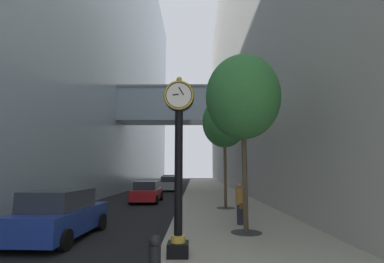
{
  "coord_description": "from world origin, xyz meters",
  "views": [
    {
      "loc": [
        1.0,
        -2.19,
        2.35
      ],
      "look_at": [
        0.85,
        14.8,
        4.73
      ],
      "focal_mm": 25.97,
      "sensor_mm": 36.0,
      "label": 1
    }
  ],
  "objects_px": {
    "street_clock": "(179,154)",
    "car_red_mid": "(147,192)",
    "car_silver_near": "(169,184)",
    "street_tree_mid_near": "(224,123)",
    "car_blue_far": "(60,215)",
    "bollard_third": "(178,212)",
    "car_grey_trailing": "(169,181)",
    "street_tree_near": "(243,97)",
    "pedestrian_walking": "(240,202)"
  },
  "relations": [
    {
      "from": "pedestrian_walking",
      "to": "street_clock",
      "type": "bearing_deg",
      "value": -118.3
    },
    {
      "from": "street_clock",
      "to": "pedestrian_walking",
      "type": "relative_size",
      "value": 2.83
    },
    {
      "from": "street_clock",
      "to": "car_grey_trailing",
      "type": "xyz_separation_m",
      "value": [
        -3.28,
        34.22,
        -1.98
      ]
    },
    {
      "from": "car_red_mid",
      "to": "car_blue_far",
      "type": "xyz_separation_m",
      "value": [
        -1.12,
        -11.21,
        0.05
      ]
    },
    {
      "from": "bollard_third",
      "to": "car_grey_trailing",
      "type": "bearing_deg",
      "value": 95.68
    },
    {
      "from": "car_silver_near",
      "to": "car_grey_trailing",
      "type": "height_order",
      "value": "car_grey_trailing"
    },
    {
      "from": "street_clock",
      "to": "car_blue_far",
      "type": "xyz_separation_m",
      "value": [
        -4.23,
        2.35,
        -1.99
      ]
    },
    {
      "from": "street_tree_mid_near",
      "to": "car_blue_far",
      "type": "distance_m",
      "value": 10.5
    },
    {
      "from": "car_silver_near",
      "to": "car_grey_trailing",
      "type": "xyz_separation_m",
      "value": [
        -0.77,
        9.07,
        0.0
      ]
    },
    {
      "from": "street_clock",
      "to": "car_blue_far",
      "type": "height_order",
      "value": "street_clock"
    },
    {
      "from": "car_red_mid",
      "to": "car_grey_trailing",
      "type": "height_order",
      "value": "car_grey_trailing"
    },
    {
      "from": "car_silver_near",
      "to": "car_blue_far",
      "type": "height_order",
      "value": "same"
    },
    {
      "from": "street_clock",
      "to": "car_red_mid",
      "type": "height_order",
      "value": "street_clock"
    },
    {
      "from": "street_tree_near",
      "to": "car_red_mid",
      "type": "xyz_separation_m",
      "value": [
        -5.39,
        10.79,
        -4.35
      ]
    },
    {
      "from": "car_red_mid",
      "to": "street_tree_near",
      "type": "bearing_deg",
      "value": -63.47
    },
    {
      "from": "street_clock",
      "to": "car_grey_trailing",
      "type": "bearing_deg",
      "value": 95.48
    },
    {
      "from": "car_grey_trailing",
      "to": "bollard_third",
      "type": "bearing_deg",
      "value": -84.32
    },
    {
      "from": "street_tree_mid_near",
      "to": "pedestrian_walking",
      "type": "distance_m",
      "value": 6.53
    },
    {
      "from": "street_tree_near",
      "to": "car_blue_far",
      "type": "distance_m",
      "value": 7.81
    },
    {
      "from": "bollard_third",
      "to": "car_silver_near",
      "type": "distance_m",
      "value": 21.74
    },
    {
      "from": "bollard_third",
      "to": "street_tree_mid_near",
      "type": "relative_size",
      "value": 0.17
    },
    {
      "from": "pedestrian_walking",
      "to": "car_blue_far",
      "type": "distance_m",
      "value": 6.83
    },
    {
      "from": "street_tree_mid_near",
      "to": "street_tree_near",
      "type": "bearing_deg",
      "value": -90.0
    },
    {
      "from": "street_tree_near",
      "to": "pedestrian_walking",
      "type": "relative_size",
      "value": 3.87
    },
    {
      "from": "car_red_mid",
      "to": "car_blue_far",
      "type": "bearing_deg",
      "value": -95.71
    },
    {
      "from": "street_tree_mid_near",
      "to": "car_silver_near",
      "type": "height_order",
      "value": "street_tree_mid_near"
    },
    {
      "from": "pedestrian_walking",
      "to": "car_silver_near",
      "type": "xyz_separation_m",
      "value": [
        -4.83,
        20.85,
        -0.23
      ]
    },
    {
      "from": "car_silver_near",
      "to": "car_red_mid",
      "type": "height_order",
      "value": "car_silver_near"
    },
    {
      "from": "street_tree_mid_near",
      "to": "car_blue_far",
      "type": "bearing_deg",
      "value": -133.18
    },
    {
      "from": "street_tree_near",
      "to": "street_tree_mid_near",
      "type": "relative_size",
      "value": 0.99
    },
    {
      "from": "street_tree_near",
      "to": "car_silver_near",
      "type": "xyz_separation_m",
      "value": [
        -4.79,
        22.38,
        -4.29
      ]
    },
    {
      "from": "bollard_third",
      "to": "car_silver_near",
      "type": "bearing_deg",
      "value": 96.03
    },
    {
      "from": "street_tree_near",
      "to": "car_blue_far",
      "type": "relative_size",
      "value": 1.53
    },
    {
      "from": "car_red_mid",
      "to": "car_silver_near",
      "type": "bearing_deg",
      "value": 87.07
    },
    {
      "from": "car_blue_far",
      "to": "bollard_third",
      "type": "bearing_deg",
      "value": 16.48
    },
    {
      "from": "street_clock",
      "to": "street_tree_mid_near",
      "type": "bearing_deg",
      "value": 76.22
    },
    {
      "from": "street_tree_near",
      "to": "pedestrian_walking",
      "type": "distance_m",
      "value": 4.35
    },
    {
      "from": "car_grey_trailing",
      "to": "street_tree_mid_near",
      "type": "bearing_deg",
      "value": -77.43
    },
    {
      "from": "pedestrian_walking",
      "to": "car_red_mid",
      "type": "relative_size",
      "value": 0.4
    },
    {
      "from": "pedestrian_walking",
      "to": "car_grey_trailing",
      "type": "height_order",
      "value": "pedestrian_walking"
    },
    {
      "from": "bollard_third",
      "to": "street_tree_near",
      "type": "relative_size",
      "value": 0.17
    },
    {
      "from": "street_tree_mid_near",
      "to": "car_red_mid",
      "type": "bearing_deg",
      "value": 141.55
    },
    {
      "from": "car_blue_far",
      "to": "street_clock",
      "type": "bearing_deg",
      "value": -29.04
    },
    {
      "from": "street_tree_near",
      "to": "car_red_mid",
      "type": "relative_size",
      "value": 1.54
    },
    {
      "from": "street_tree_near",
      "to": "street_tree_mid_near",
      "type": "height_order",
      "value": "street_tree_mid_near"
    },
    {
      "from": "street_clock",
      "to": "car_red_mid",
      "type": "relative_size",
      "value": 1.13
    },
    {
      "from": "car_silver_near",
      "to": "car_blue_far",
      "type": "xyz_separation_m",
      "value": [
        -1.71,
        -22.8,
        -0.0
      ]
    },
    {
      "from": "street_tree_near",
      "to": "car_blue_far",
      "type": "bearing_deg",
      "value": -176.27
    },
    {
      "from": "street_clock",
      "to": "car_blue_far",
      "type": "relative_size",
      "value": 1.12
    },
    {
      "from": "car_silver_near",
      "to": "street_clock",
      "type": "bearing_deg",
      "value": -84.29
    }
  ]
}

